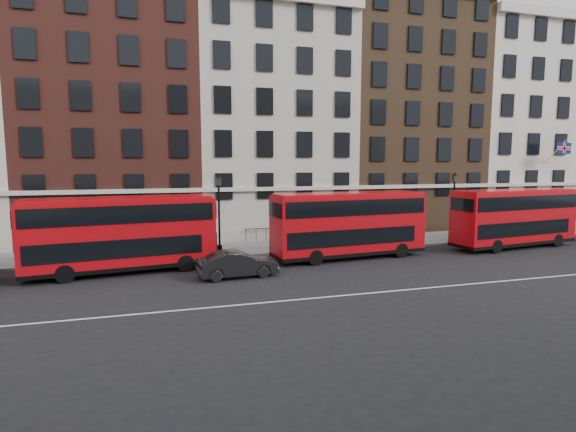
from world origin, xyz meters
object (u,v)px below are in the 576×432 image
object	(u,v)px
bus_d	(514,217)
car_front	(238,264)
bus_b	(121,233)
bus_c	(349,223)

from	to	relation	value
bus_d	car_front	bearing A→B (deg)	-179.44
bus_b	car_front	bearing A→B (deg)	-31.63
bus_b	car_front	world-z (taller)	bus_b
bus_c	bus_d	xyz separation A→B (m)	(13.14, -0.00, -0.02)
bus_c	bus_b	bearing A→B (deg)	174.84
bus_b	bus_c	bearing A→B (deg)	-7.20
bus_c	car_front	world-z (taller)	bus_c
bus_d	car_front	xyz separation A→B (m)	(-20.94, -2.77, -1.57)
bus_b	bus_c	world-z (taller)	bus_b
bus_c	bus_d	size ratio (longest dim) A/B	1.00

